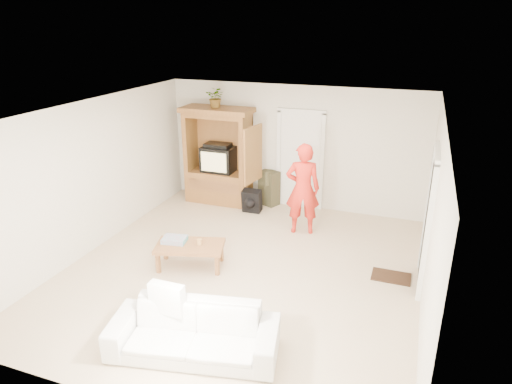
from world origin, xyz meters
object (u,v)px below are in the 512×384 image
at_px(coffee_table, 190,247).
at_px(man, 303,189).
at_px(armoire, 220,162).
at_px(sofa, 194,332).

bearing_deg(coffee_table, man, 38.45).
xyz_separation_m(man, coffee_table, (-1.37, -1.92, -0.52)).
relative_size(armoire, sofa, 1.03).
bearing_deg(sofa, coffee_table, 107.50).
bearing_deg(sofa, armoire, 99.14).
relative_size(armoire, man, 1.20).
relative_size(man, coffee_table, 1.44).
xyz_separation_m(armoire, coffee_table, (0.74, -2.85, -0.55)).
bearing_deg(man, coffee_table, 38.75).
height_order(man, sofa, man).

